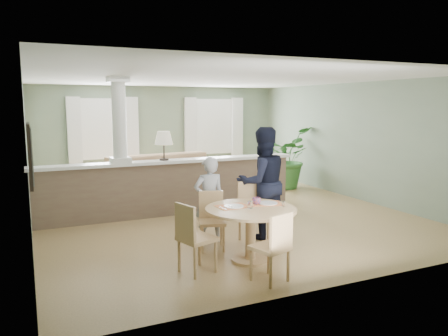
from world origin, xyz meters
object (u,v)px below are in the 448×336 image
sofa (166,176)px  chair_side (193,235)px  houseplant (284,158)px  man_person (262,183)px  child_person (209,200)px  chair_far_boy (212,217)px  chair_near (274,244)px  dining_table (251,219)px  chair_far_man (252,209)px

sofa → chair_side: bearing=-110.3°
sofa → houseplant: houseplant is taller
man_person → child_person: bearing=-4.8°
sofa → chair_far_boy: (-0.50, -4.06, -0.01)m
chair_near → man_person: man_person is taller
chair_side → man_person: man_person is taller
dining_table → houseplant: bearing=53.1°
houseplant → chair_side: 6.33m
chair_far_man → child_person: size_ratio=0.70×
chair_far_boy → chair_near: size_ratio=0.98×
houseplant → man_person: (-2.69, -3.59, 0.11)m
dining_table → chair_far_boy: 0.82m
dining_table → sofa: bearing=87.3°
child_person → man_person: size_ratio=0.75×
houseplant → chair_near: bearing=-123.3°
dining_table → child_person: (-0.20, 1.05, 0.08)m
man_person → chair_side: bearing=34.7°
sofa → child_person: (-0.42, -3.78, 0.20)m
dining_table → chair_side: size_ratio=1.36×
sofa → child_person: child_person is taller
houseplant → chair_side: houseplant is taller
houseplant → chair_near: (-3.50, -5.33, -0.31)m
chair_near → sofa: bearing=-110.8°
houseplant → chair_far_man: size_ratio=1.66×
sofa → chair_near: 5.63m
chair_side → chair_near: bearing=-147.8°
chair_far_boy → child_person: child_person is taller
houseplant → dining_table: houseplant is taller
chair_far_boy → chair_far_man: (0.72, 0.03, 0.05)m
chair_far_boy → chair_near: (0.18, -1.56, 0.01)m
child_person → chair_side: bearing=60.0°
chair_far_boy → child_person: size_ratio=0.63×
chair_near → chair_side: size_ratio=0.95×
sofa → man_person: (0.48, -3.88, 0.43)m
dining_table → chair_far_boy: chair_far_boy is taller
houseplant → man_person: man_person is taller
chair_far_boy → man_person: bearing=28.1°
sofa → houseplant: 3.20m
dining_table → child_person: size_ratio=0.92×
chair_near → man_person: size_ratio=0.49×
chair_far_man → dining_table: bearing=-112.4°
dining_table → chair_near: chair_near is taller
dining_table → man_person: 1.22m
sofa → chair_far_man: (0.22, -4.03, 0.04)m
sofa → chair_far_boy: size_ratio=3.86×
sofa → chair_far_boy: bearing=-104.4°
child_person → man_person: man_person is taller
dining_table → chair_side: (-0.90, -0.10, -0.09)m
houseplant → child_person: 5.01m
child_person → sofa: bearing=-94.8°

